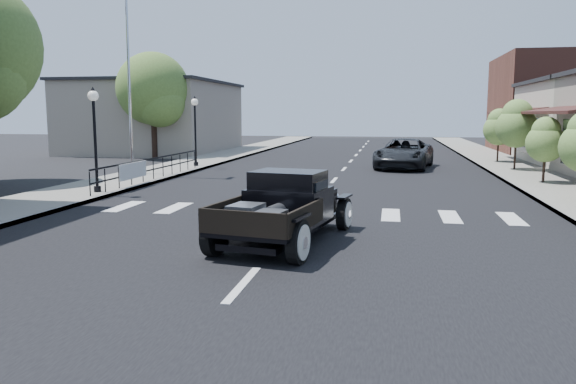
# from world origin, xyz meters

# --- Properties ---
(ground) EXTENTS (120.00, 120.00, 0.00)m
(ground) POSITION_xyz_m (0.00, 0.00, 0.00)
(ground) COLOR black
(ground) RESTS_ON ground
(road) EXTENTS (14.00, 80.00, 0.02)m
(road) POSITION_xyz_m (0.00, 15.00, 0.01)
(road) COLOR black
(road) RESTS_ON ground
(road_markings) EXTENTS (12.00, 60.00, 0.06)m
(road_markings) POSITION_xyz_m (0.00, 10.00, 0.00)
(road_markings) COLOR silver
(road_markings) RESTS_ON ground
(sidewalk_left) EXTENTS (3.00, 80.00, 0.15)m
(sidewalk_left) POSITION_xyz_m (-8.50, 15.00, 0.07)
(sidewalk_left) COLOR gray
(sidewalk_left) RESTS_ON ground
(sidewalk_right) EXTENTS (3.00, 80.00, 0.15)m
(sidewalk_right) POSITION_xyz_m (8.50, 15.00, 0.07)
(sidewalk_right) COLOR #99978B
(sidewalk_right) RESTS_ON ground
(low_building_left) EXTENTS (10.00, 12.00, 5.00)m
(low_building_left) POSITION_xyz_m (-15.00, 28.00, 2.50)
(low_building_left) COLOR gray
(low_building_left) RESTS_ON ground
(railing) EXTENTS (0.08, 10.00, 1.00)m
(railing) POSITION_xyz_m (-7.30, 10.00, 0.65)
(railing) COLOR black
(railing) RESTS_ON sidewalk_left
(banner) EXTENTS (0.04, 2.20, 0.60)m
(banner) POSITION_xyz_m (-7.22, 8.00, 0.45)
(banner) COLOR silver
(banner) RESTS_ON sidewalk_left
(lamp_post_b) EXTENTS (0.36, 0.36, 3.58)m
(lamp_post_b) POSITION_xyz_m (-7.60, 6.00, 1.94)
(lamp_post_b) COLOR black
(lamp_post_b) RESTS_ON sidewalk_left
(lamp_post_c) EXTENTS (0.36, 0.36, 3.58)m
(lamp_post_c) POSITION_xyz_m (-7.60, 16.00, 1.94)
(lamp_post_c) COLOR black
(lamp_post_c) RESTS_ON sidewalk_left
(flagpole) EXTENTS (0.12, 0.12, 10.94)m
(flagpole) POSITION_xyz_m (-9.20, 12.00, 5.62)
(flagpole) COLOR silver
(flagpole) RESTS_ON sidewalk_left
(big_tree_far) EXTENTS (4.55, 4.55, 6.69)m
(big_tree_far) POSITION_xyz_m (-12.50, 22.00, 3.34)
(big_tree_far) COLOR #4E6D2E
(big_tree_far) RESTS_ON ground
(small_tree_c) EXTENTS (1.48, 1.48, 2.47)m
(small_tree_c) POSITION_xyz_m (8.30, 11.76, 1.39)
(small_tree_c) COLOR #5B7E39
(small_tree_c) RESTS_ON sidewalk_right
(small_tree_d) EXTENTS (1.95, 1.95, 3.26)m
(small_tree_d) POSITION_xyz_m (8.30, 17.11, 1.78)
(small_tree_d) COLOR #5B7E39
(small_tree_d) RESTS_ON sidewalk_right
(small_tree_e) EXTENTS (1.72, 1.72, 2.87)m
(small_tree_e) POSITION_xyz_m (8.30, 21.67, 1.58)
(small_tree_e) COLOR #5B7E39
(small_tree_e) RESTS_ON sidewalk_right
(hotrod_pickup) EXTENTS (2.98, 4.97, 1.61)m
(hotrod_pickup) POSITION_xyz_m (0.11, 0.20, 0.81)
(hotrod_pickup) COLOR black
(hotrod_pickup) RESTS_ON ground
(second_car) EXTENTS (3.41, 5.86, 1.53)m
(second_car) POSITION_xyz_m (3.03, 18.07, 0.77)
(second_car) COLOR black
(second_car) RESTS_ON ground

